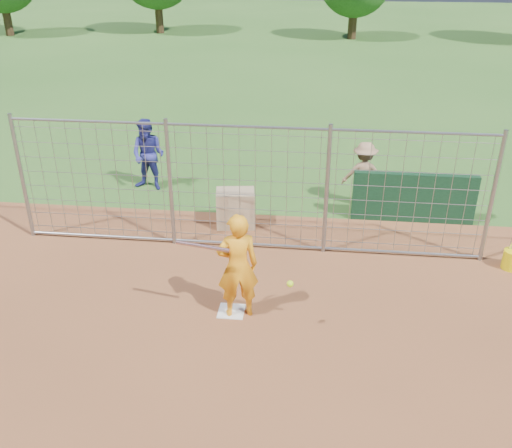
# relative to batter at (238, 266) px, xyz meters

# --- Properties ---
(ground) EXTENTS (100.00, 100.00, 0.00)m
(ground) POSITION_rel_batter_xyz_m (-0.12, 0.24, -0.91)
(ground) COLOR #2D591E
(ground) RESTS_ON ground
(infield_dirt) EXTENTS (18.00, 18.00, 0.00)m
(infield_dirt) POSITION_rel_batter_xyz_m (-0.12, -2.76, -0.91)
(infield_dirt) COLOR brown
(infield_dirt) RESTS_ON ground
(home_plate) EXTENTS (0.43, 0.43, 0.02)m
(home_plate) POSITION_rel_batter_xyz_m (-0.12, 0.04, -0.90)
(home_plate) COLOR silver
(home_plate) RESTS_ON ground
(dugout_wall) EXTENTS (2.60, 0.20, 1.10)m
(dugout_wall) POSITION_rel_batter_xyz_m (3.28, 3.84, -0.36)
(dugout_wall) COLOR #11381E
(dugout_wall) RESTS_ON ground
(batter) EXTENTS (0.76, 0.61, 1.83)m
(batter) POSITION_rel_batter_xyz_m (0.00, 0.00, 0.00)
(batter) COLOR orange
(batter) RESTS_ON ground
(bystander_a) EXTENTS (0.95, 0.81, 1.74)m
(bystander_a) POSITION_rel_batter_xyz_m (-2.87, 4.92, -0.04)
(bystander_a) COLOR navy
(bystander_a) RESTS_ON ground
(bystander_c) EXTENTS (0.97, 0.56, 1.51)m
(bystander_c) POSITION_rel_batter_xyz_m (2.24, 4.55, -0.16)
(bystander_c) COLOR #9C7455
(bystander_c) RESTS_ON ground
(equipment_bin) EXTENTS (0.87, 0.66, 0.80)m
(equipment_bin) POSITION_rel_batter_xyz_m (-0.50, 3.18, -0.51)
(equipment_bin) COLOR tan
(equipment_bin) RESTS_ON ground
(equipment_in_play) EXTENTS (1.82, 0.33, 0.56)m
(equipment_in_play) POSITION_rel_batter_xyz_m (-0.16, -0.31, 0.37)
(equipment_in_play) COLOR silver
(equipment_in_play) RESTS_ON ground
(bucket_with_bats) EXTENTS (0.34, 0.40, 0.97)m
(bucket_with_bats) POSITION_rel_batter_xyz_m (4.87, 2.00, -0.67)
(bucket_with_bats) COLOR yellow
(bucket_with_bats) RESTS_ON ground
(backstop_fence) EXTENTS (9.08, 0.08, 2.60)m
(backstop_fence) POSITION_rel_batter_xyz_m (-0.12, 2.24, 0.35)
(backstop_fence) COLOR gray
(backstop_fence) RESTS_ON ground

